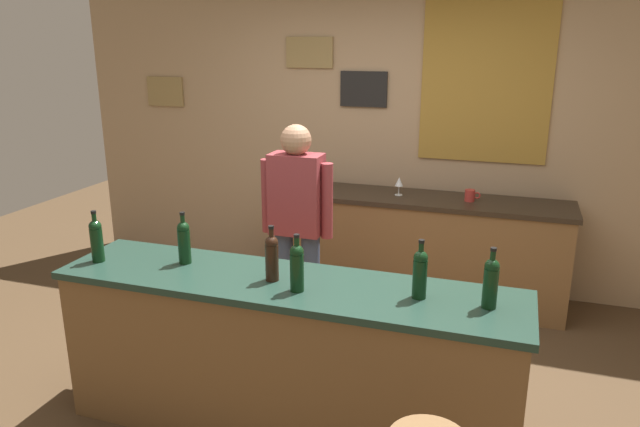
{
  "coord_description": "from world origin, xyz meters",
  "views": [
    {
      "loc": [
        1.11,
        -3.12,
        2.17
      ],
      "look_at": [
        -0.09,
        0.45,
        1.05
      ],
      "focal_mm": 33.24,
      "sensor_mm": 36.0,
      "label": 1
    }
  ],
  "objects_px": {
    "wine_bottle_b": "(184,241)",
    "wine_bottle_c": "(272,256)",
    "wine_bottle_e": "(420,272)",
    "bartender": "(297,223)",
    "wine_glass_b": "(399,182)",
    "wine_bottle_a": "(96,239)",
    "wine_bottle_d": "(297,266)",
    "coffee_mug": "(470,195)",
    "wine_glass_a": "(315,177)",
    "wine_bottle_f": "(491,281)"
  },
  "relations": [
    {
      "from": "wine_bottle_b",
      "to": "wine_bottle_c",
      "type": "distance_m",
      "value": 0.58
    },
    {
      "from": "wine_bottle_b",
      "to": "wine_bottle_e",
      "type": "xyz_separation_m",
      "value": [
        1.36,
        -0.05,
        0.0
      ]
    },
    {
      "from": "bartender",
      "to": "wine_bottle_e",
      "type": "relative_size",
      "value": 5.29
    },
    {
      "from": "wine_bottle_b",
      "to": "wine_bottle_e",
      "type": "distance_m",
      "value": 1.36
    },
    {
      "from": "wine_glass_b",
      "to": "wine_bottle_a",
      "type": "bearing_deg",
      "value": -122.38
    },
    {
      "from": "wine_bottle_d",
      "to": "coffee_mug",
      "type": "relative_size",
      "value": 2.45
    },
    {
      "from": "bartender",
      "to": "wine_bottle_c",
      "type": "bearing_deg",
      "value": -77.03
    },
    {
      "from": "wine_bottle_c",
      "to": "wine_bottle_d",
      "type": "height_order",
      "value": "same"
    },
    {
      "from": "wine_bottle_b",
      "to": "wine_glass_b",
      "type": "relative_size",
      "value": 1.97
    },
    {
      "from": "wine_bottle_a",
      "to": "wine_bottle_e",
      "type": "bearing_deg",
      "value": 2.76
    },
    {
      "from": "bartender",
      "to": "wine_bottle_c",
      "type": "height_order",
      "value": "bartender"
    },
    {
      "from": "wine_bottle_b",
      "to": "wine_bottle_a",
      "type": "bearing_deg",
      "value": -164.56
    },
    {
      "from": "wine_bottle_c",
      "to": "wine_glass_a",
      "type": "relative_size",
      "value": 1.97
    },
    {
      "from": "wine_bottle_d",
      "to": "wine_glass_a",
      "type": "height_order",
      "value": "wine_bottle_d"
    },
    {
      "from": "wine_bottle_a",
      "to": "wine_glass_a",
      "type": "height_order",
      "value": "wine_bottle_a"
    },
    {
      "from": "wine_bottle_d",
      "to": "wine_bottle_e",
      "type": "bearing_deg",
      "value": 10.72
    },
    {
      "from": "wine_bottle_a",
      "to": "wine_bottle_b",
      "type": "xyz_separation_m",
      "value": [
        0.49,
        0.14,
        0.0
      ]
    },
    {
      "from": "bartender",
      "to": "wine_bottle_a",
      "type": "relative_size",
      "value": 5.29
    },
    {
      "from": "wine_glass_b",
      "to": "coffee_mug",
      "type": "xyz_separation_m",
      "value": [
        0.59,
        -0.01,
        -0.06
      ]
    },
    {
      "from": "wine_bottle_e",
      "to": "wine_bottle_f",
      "type": "bearing_deg",
      "value": -0.92
    },
    {
      "from": "wine_bottle_f",
      "to": "bartender",
      "type": "bearing_deg",
      "value": 145.07
    },
    {
      "from": "wine_bottle_d",
      "to": "wine_bottle_b",
      "type": "bearing_deg",
      "value": 167.84
    },
    {
      "from": "wine_bottle_c",
      "to": "wine_bottle_d",
      "type": "bearing_deg",
      "value": -26.63
    },
    {
      "from": "wine_bottle_a",
      "to": "wine_bottle_b",
      "type": "height_order",
      "value": "same"
    },
    {
      "from": "wine_bottle_c",
      "to": "coffee_mug",
      "type": "relative_size",
      "value": 2.45
    },
    {
      "from": "wine_bottle_f",
      "to": "coffee_mug",
      "type": "xyz_separation_m",
      "value": [
        -0.26,
        2.03,
        -0.11
      ]
    },
    {
      "from": "coffee_mug",
      "to": "wine_bottle_c",
      "type": "bearing_deg",
      "value": -112.76
    },
    {
      "from": "wine_glass_a",
      "to": "wine_bottle_b",
      "type": "bearing_deg",
      "value": -93.67
    },
    {
      "from": "wine_bottle_b",
      "to": "wine_bottle_d",
      "type": "height_order",
      "value": "same"
    },
    {
      "from": "wine_bottle_d",
      "to": "wine_bottle_e",
      "type": "relative_size",
      "value": 1.0
    },
    {
      "from": "bartender",
      "to": "wine_bottle_c",
      "type": "xyz_separation_m",
      "value": [
        0.22,
        -0.96,
        0.12
      ]
    },
    {
      "from": "wine_bottle_a",
      "to": "wine_bottle_f",
      "type": "bearing_deg",
      "value": 2.19
    },
    {
      "from": "wine_bottle_d",
      "to": "wine_bottle_a",
      "type": "bearing_deg",
      "value": 178.82
    },
    {
      "from": "bartender",
      "to": "wine_bottle_a",
      "type": "bearing_deg",
      "value": -129.7
    },
    {
      "from": "wine_bottle_c",
      "to": "wine_bottle_e",
      "type": "distance_m",
      "value": 0.78
    },
    {
      "from": "wine_bottle_d",
      "to": "wine_glass_b",
      "type": "bearing_deg",
      "value": 87.31
    },
    {
      "from": "wine_bottle_f",
      "to": "wine_bottle_d",
      "type": "bearing_deg",
      "value": -173.39
    },
    {
      "from": "bartender",
      "to": "wine_bottle_a",
      "type": "height_order",
      "value": "bartender"
    },
    {
      "from": "bartender",
      "to": "wine_glass_a",
      "type": "relative_size",
      "value": 10.45
    },
    {
      "from": "wine_bottle_f",
      "to": "wine_bottle_c",
      "type": "bearing_deg",
      "value": -178.91
    },
    {
      "from": "wine_bottle_b",
      "to": "wine_bottle_f",
      "type": "height_order",
      "value": "same"
    },
    {
      "from": "wine_bottle_d",
      "to": "coffee_mug",
      "type": "height_order",
      "value": "wine_bottle_d"
    },
    {
      "from": "wine_bottle_c",
      "to": "wine_glass_a",
      "type": "height_order",
      "value": "wine_bottle_c"
    },
    {
      "from": "wine_glass_a",
      "to": "wine_bottle_c",
      "type": "bearing_deg",
      "value": -77.38
    },
    {
      "from": "wine_bottle_a",
      "to": "wine_bottle_b",
      "type": "distance_m",
      "value": 0.51
    },
    {
      "from": "bartender",
      "to": "wine_bottle_b",
      "type": "bearing_deg",
      "value": -111.84
    },
    {
      "from": "wine_glass_b",
      "to": "coffee_mug",
      "type": "relative_size",
      "value": 1.24
    },
    {
      "from": "wine_bottle_e",
      "to": "wine_glass_a",
      "type": "relative_size",
      "value": 1.97
    },
    {
      "from": "wine_bottle_d",
      "to": "wine_bottle_c",
      "type": "bearing_deg",
      "value": 153.37
    },
    {
      "from": "wine_bottle_b",
      "to": "wine_bottle_f",
      "type": "relative_size",
      "value": 1.0
    }
  ]
}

